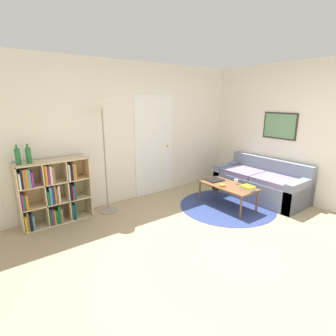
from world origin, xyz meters
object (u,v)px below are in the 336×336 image
at_px(laptop, 215,180).
at_px(bottle_left, 18,156).
at_px(bookshelf, 52,192).
at_px(bottle_middle, 28,155).
at_px(couch, 261,184).
at_px(cup, 236,182).
at_px(coffee_table, 227,187).
at_px(floor_lamp, 103,130).
at_px(bowl, 222,185).

xyz_separation_m(laptop, bottle_left, (-3.11, 0.91, 0.71)).
relative_size(bookshelf, bottle_middle, 3.66).
bearing_deg(couch, bookshelf, 160.20).
bearing_deg(bottle_left, cup, -21.37).
height_order(couch, coffee_table, couch).
bearing_deg(coffee_table, floor_lamp, 148.69).
xyz_separation_m(bookshelf, floor_lamp, (0.87, -0.11, 0.93)).
distance_m(bowl, cup, 0.31).
relative_size(bowl, bottle_left, 0.43).
bearing_deg(cup, bottle_left, 158.63).
bearing_deg(laptop, bookshelf, 161.32).
distance_m(bookshelf, couch, 3.89).
relative_size(couch, bottle_middle, 6.13).
bearing_deg(coffee_table, bottle_left, 158.53).
height_order(couch, bottle_left, bottle_left).
height_order(coffee_table, bottle_left, bottle_left).
distance_m(laptop, bottle_left, 3.32).
xyz_separation_m(floor_lamp, cup, (2.01, -1.18, -0.98)).
xyz_separation_m(bookshelf, bottle_left, (-0.39, -0.01, 0.63)).
height_order(bookshelf, cup, bookshelf).
relative_size(laptop, bottle_middle, 1.15).
distance_m(coffee_table, bottle_left, 3.43).
height_order(bookshelf, floor_lamp, floor_lamp).
bearing_deg(bottle_middle, bottle_left, -178.06).
xyz_separation_m(couch, cup, (-0.78, 0.02, 0.19)).
height_order(bottle_left, bottle_middle, bottle_left).
xyz_separation_m(bookshelf, cup, (2.88, -1.29, -0.05)).
relative_size(bookshelf, cup, 12.33).
height_order(floor_lamp, coffee_table, floor_lamp).
bearing_deg(bowl, bottle_left, 157.66).
bearing_deg(floor_lamp, cup, -30.44).
bearing_deg(bottle_middle, cup, -22.31).
xyz_separation_m(couch, bowl, (-1.08, 0.08, 0.16)).
height_order(coffee_table, cup, cup).
distance_m(floor_lamp, bowl, 2.28).
height_order(floor_lamp, couch, floor_lamp).
distance_m(couch, coffee_table, 0.95).
height_order(laptop, bowl, bowl).
bearing_deg(floor_lamp, laptop, -23.55).
relative_size(bottle_left, bottle_middle, 1.01).
bearing_deg(laptop, bowl, -114.45).
bearing_deg(bookshelf, floor_lamp, -7.46).
bearing_deg(coffee_table, couch, -4.85).
height_order(bookshelf, bowl, bookshelf).
height_order(coffee_table, laptop, laptop).
distance_m(coffee_table, cup, 0.19).
xyz_separation_m(couch, bottle_middle, (-3.91, 1.31, 0.87)).
distance_m(cup, bottle_middle, 3.45).
height_order(couch, bottle_middle, bottle_middle).
relative_size(cup, bottle_left, 0.29).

